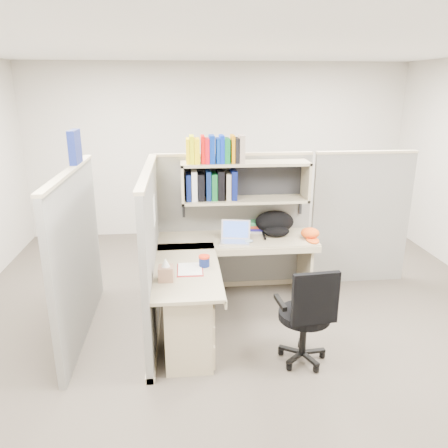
{
  "coord_description": "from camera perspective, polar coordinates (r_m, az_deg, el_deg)",
  "views": [
    {
      "loc": [
        -0.59,
        -3.96,
        2.36
      ],
      "look_at": [
        -0.18,
        0.25,
        1.0
      ],
      "focal_mm": 35.0,
      "sensor_mm": 36.0,
      "label": 1
    }
  ],
  "objects": [
    {
      "name": "book_stack",
      "position": [
        5.1,
        4.08,
        -0.23
      ],
      "size": [
        0.21,
        0.27,
        0.12
      ],
      "primitive_type": null,
      "rotation": [
        0.0,
        0.0,
        -0.15
      ],
      "color": "gray",
      "rests_on": "desk"
    },
    {
      "name": "loose_paper",
      "position": [
        4.07,
        -4.46,
        -5.86
      ],
      "size": [
        0.22,
        0.3,
        0.0
      ],
      "primitive_type": null,
      "rotation": [
        0.0,
        0.0,
        -0.01
      ],
      "color": "silver",
      "rests_on": "desk"
    },
    {
      "name": "desk",
      "position": [
        4.15,
        -2.5,
        -9.82
      ],
      "size": [
        1.74,
        1.75,
        0.73
      ],
      "color": "gray",
      "rests_on": "ground"
    },
    {
      "name": "mouse",
      "position": [
        4.72,
        3.26,
        -2.23
      ],
      "size": [
        0.1,
        0.08,
        0.03
      ],
      "primitive_type": "ellipsoid",
      "rotation": [
        0.0,
        0.0,
        0.2
      ],
      "color": "#7F9CB4",
      "rests_on": "desk"
    },
    {
      "name": "tissue_box",
      "position": [
        3.83,
        -7.61,
        -5.89
      ],
      "size": [
        0.13,
        0.13,
        0.2
      ],
      "primitive_type": null,
      "rotation": [
        0.0,
        0.0,
        -0.04
      ],
      "color": "#9E7359",
      "rests_on": "desk"
    },
    {
      "name": "paper_cup",
      "position": [
        4.99,
        1.17,
        -0.71
      ],
      "size": [
        0.07,
        0.07,
        0.1
      ],
      "primitive_type": "cylinder",
      "rotation": [
        0.0,
        0.0,
        -0.12
      ],
      "color": "silver",
      "rests_on": "desk"
    },
    {
      "name": "orange_cap",
      "position": [
        4.94,
        11.17,
        -1.16
      ],
      "size": [
        0.21,
        0.24,
        0.11
      ],
      "primitive_type": null,
      "rotation": [
        0.0,
        0.0,
        -0.02
      ],
      "color": "#DD4E13",
      "rests_on": "desk"
    },
    {
      "name": "cubicle",
      "position": [
        4.65,
        -2.59,
        -0.44
      ],
      "size": [
        3.79,
        1.84,
        1.95
      ],
      "color": "slate",
      "rests_on": "ground"
    },
    {
      "name": "laptop",
      "position": [
        4.69,
        1.46,
        -1.09
      ],
      "size": [
        0.37,
        0.37,
        0.23
      ],
      "primitive_type": null,
      "rotation": [
        0.0,
        0.0,
        -0.19
      ],
      "color": "silver",
      "rests_on": "desk"
    },
    {
      "name": "snack_canister",
      "position": [
        4.1,
        -2.59,
        -4.81
      ],
      "size": [
        0.11,
        0.11,
        0.1
      ],
      "color": "navy",
      "rests_on": "desk"
    },
    {
      "name": "task_chair",
      "position": [
        3.94,
        10.57,
        -13.48
      ],
      "size": [
        0.51,
        0.47,
        0.94
      ],
      "color": "black",
      "rests_on": "ground"
    },
    {
      "name": "room_shell",
      "position": [
        4.07,
        2.84,
        7.28
      ],
      "size": [
        6.0,
        6.0,
        6.0
      ],
      "color": "#B5AFA4",
      "rests_on": "ground"
    },
    {
      "name": "ground",
      "position": [
        4.65,
        2.53,
        -12.77
      ],
      "size": [
        6.0,
        6.0,
        0.0
      ],
      "primitive_type": "plane",
      "color": "#3C362E",
      "rests_on": "ground"
    },
    {
      "name": "backpack",
      "position": [
        4.96,
        6.74,
        0.07
      ],
      "size": [
        0.54,
        0.48,
        0.26
      ],
      "primitive_type": null,
      "rotation": [
        0.0,
        0.0,
        -0.36
      ],
      "color": "black",
      "rests_on": "desk"
    }
  ]
}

